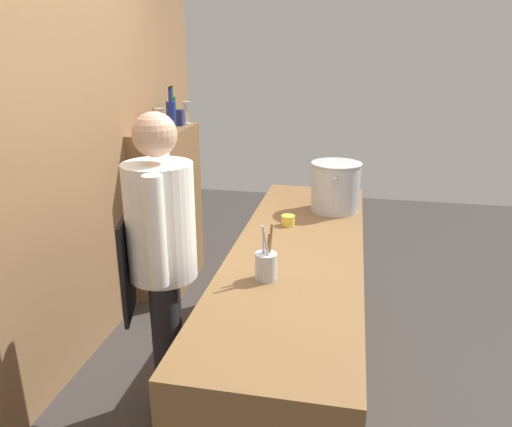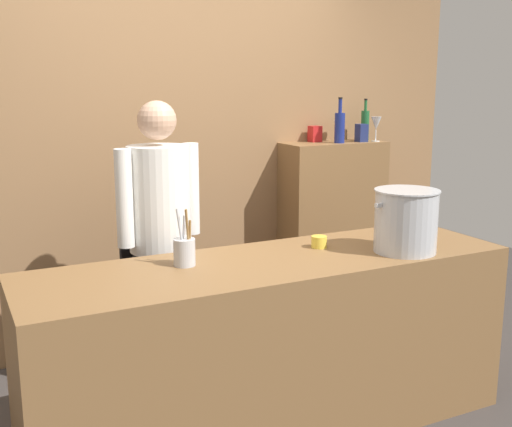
% 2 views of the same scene
% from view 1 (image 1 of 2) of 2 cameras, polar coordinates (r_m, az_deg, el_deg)
% --- Properties ---
extents(ground_plane, '(8.00, 8.00, 0.00)m').
position_cam_1_polar(ground_plane, '(3.15, 4.44, -19.16)').
color(ground_plane, '#383330').
extents(brick_back_panel, '(4.40, 0.10, 3.00)m').
position_cam_1_polar(brick_back_panel, '(3.00, -22.66, 9.09)').
color(brick_back_panel, olive).
rests_on(brick_back_panel, ground_plane).
extents(prep_counter, '(2.45, 0.70, 0.90)m').
position_cam_1_polar(prep_counter, '(2.89, 4.67, -12.12)').
color(prep_counter, brown).
rests_on(prep_counter, ground_plane).
extents(bar_cabinet, '(0.76, 0.32, 1.33)m').
position_cam_1_polar(bar_cabinet, '(4.08, -10.09, 0.42)').
color(bar_cabinet, brown).
rests_on(bar_cabinet, ground_plane).
extents(chef, '(0.51, 0.40, 1.66)m').
position_cam_1_polar(chef, '(2.49, -10.95, -4.52)').
color(chef, black).
rests_on(chef, ground_plane).
extents(stockpot_large, '(0.39, 0.33, 0.32)m').
position_cam_1_polar(stockpot_large, '(3.27, 9.24, 3.11)').
color(stockpot_large, '#B7BABF').
rests_on(stockpot_large, prep_counter).
extents(utensil_crock, '(0.10, 0.10, 0.28)m').
position_cam_1_polar(utensil_crock, '(2.29, 1.17, -6.02)').
color(utensil_crock, '#B7BABF').
rests_on(utensil_crock, prep_counter).
extents(butter_jar, '(0.08, 0.08, 0.06)m').
position_cam_1_polar(butter_jar, '(2.99, 3.77, -0.79)').
color(butter_jar, yellow).
rests_on(butter_jar, prep_counter).
extents(wine_bottle_green, '(0.06, 0.06, 0.31)m').
position_cam_1_polar(wine_bottle_green, '(4.19, -9.69, 11.88)').
color(wine_bottle_green, '#1E592D').
rests_on(wine_bottle_green, bar_cabinet).
extents(wine_bottle_cobalt, '(0.07, 0.07, 0.32)m').
position_cam_1_polar(wine_bottle_cobalt, '(3.89, -9.87, 11.34)').
color(wine_bottle_cobalt, navy).
rests_on(wine_bottle_cobalt, bar_cabinet).
extents(wine_glass_wide, '(0.08, 0.08, 0.18)m').
position_cam_1_polar(wine_glass_wide, '(4.16, -8.09, 12.06)').
color(wine_glass_wide, silver).
rests_on(wine_glass_wide, bar_cabinet).
extents(wine_glass_tall, '(0.08, 0.08, 0.15)m').
position_cam_1_polar(wine_glass_tall, '(4.01, -11.15, 11.32)').
color(wine_glass_tall, silver).
rests_on(wine_glass_tall, bar_cabinet).
extents(spice_tin_red, '(0.08, 0.08, 0.11)m').
position_cam_1_polar(spice_tin_red, '(3.85, -12.52, 10.22)').
color(spice_tin_red, red).
rests_on(spice_tin_red, bar_cabinet).
extents(spice_tin_navy, '(0.07, 0.07, 0.13)m').
position_cam_1_polar(spice_tin_navy, '(4.08, -8.93, 10.99)').
color(spice_tin_navy, navy).
rests_on(spice_tin_navy, bar_cabinet).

